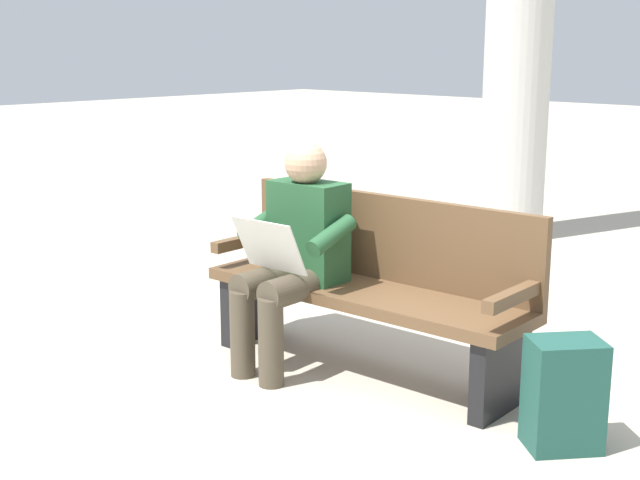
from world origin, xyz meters
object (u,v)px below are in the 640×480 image
Objects in this scene: bench_near at (372,283)px; backpack at (563,395)px; person_seated at (294,250)px; support_pillar at (520,22)px.

bench_near is 3.82× the size of backpack.
support_pillar reaches higher than person_seated.
support_pillar is (1.16, -3.28, 1.38)m from bench_near.
backpack is at bearing 169.54° from bench_near.
support_pillar is (2.34, -3.44, 1.61)m from backpack.
backpack is (-1.49, -0.09, -0.39)m from person_seated.
bench_near is 1.21m from backpack.
bench_near is at bearing 109.42° from support_pillar.
person_seated is 3.83m from support_pillar.
bench_near is 3.75m from support_pillar.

